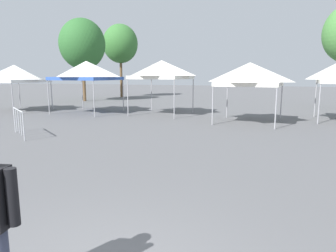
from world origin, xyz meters
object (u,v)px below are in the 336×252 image
Objects in this scene: canopy_tent_behind_left at (15,74)px; canopy_tent_behind_right at (162,70)px; canopy_tent_far_right at (250,74)px; canopy_tent_far_left at (86,71)px; tree_behind_tents_left at (120,44)px; crowd_barrier_by_lift at (18,117)px; tree_behind_tents_right at (82,44)px.

canopy_tent_behind_left is 1.04× the size of canopy_tent_behind_right.
canopy_tent_far_right is at bearing 0.60° from canopy_tent_behind_left.
canopy_tent_far_left is 10.18m from canopy_tent_far_right.
tree_behind_tents_left is (0.03, 14.32, 3.29)m from canopy_tent_behind_left.
canopy_tent_behind_left is 14.69m from tree_behind_tents_left.
crowd_barrier_by_lift is (7.11, -20.91, -5.03)m from tree_behind_tents_left.
canopy_tent_behind_left is at bearing -86.62° from tree_behind_tents_right.
tree_behind_tents_left is 4.47× the size of crowd_barrier_by_lift.
tree_behind_tents_right is at bearing 117.26° from crowd_barrier_by_lift.
canopy_tent_behind_left is 10.03m from canopy_tent_behind_right.
tree_behind_tents_left is at bearing 110.57° from canopy_tent_far_left.
tree_behind_tents_left is at bearing 137.00° from canopy_tent_far_right.
crowd_barrier_by_lift is at bearing -74.48° from canopy_tent_far_left.
crowd_barrier_by_lift is (-8.07, -6.74, -1.68)m from canopy_tent_far_right.
crowd_barrier_by_lift is (7.63, -14.81, -4.44)m from tree_behind_tents_right.
canopy_tent_far_left is at bearing -170.21° from canopy_tent_behind_right.
tree_behind_tents_right reaches higher than canopy_tent_far_left.
canopy_tent_behind_right reaches higher than canopy_tent_far_right.
tree_behind_tents_right is 4.25× the size of crowd_barrier_by_lift.
tree_behind_tents_left is (-9.84, 12.59, 3.07)m from canopy_tent_behind_right.
tree_behind_tents_left reaches higher than canopy_tent_behind_right.
canopy_tent_behind_left is 15.21m from canopy_tent_far_right.
crowd_barrier_by_lift is at bearing -140.11° from canopy_tent_far_right.
canopy_tent_behind_left is 5.15m from canopy_tent_far_left.
canopy_tent_behind_right is at bearing 9.93° from canopy_tent_behind_left.
tree_behind_tents_left is at bearing 128.01° from canopy_tent_behind_right.
canopy_tent_behind_right is at bearing 163.63° from canopy_tent_far_right.
tree_behind_tents_left is at bearing 89.88° from canopy_tent_behind_left.
canopy_tent_far_left is 1.09× the size of canopy_tent_far_right.
canopy_tent_behind_right is 12.48m from tree_behind_tents_right.
tree_behind_tents_left is 22.65m from crowd_barrier_by_lift.
canopy_tent_behind_right is at bearing 71.83° from crowd_barrier_by_lift.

